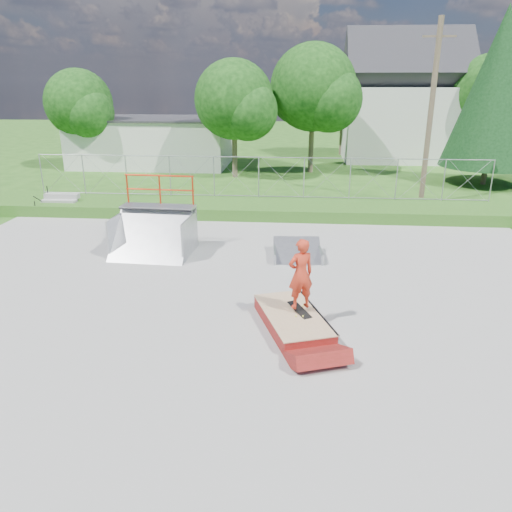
{
  "coord_description": "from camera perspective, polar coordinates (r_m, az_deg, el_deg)",
  "views": [
    {
      "loc": [
        1.71,
        -11.4,
        5.49
      ],
      "look_at": [
        0.68,
        0.92,
        1.1
      ],
      "focal_mm": 35.0,
      "sensor_mm": 36.0,
      "label": 1
    }
  ],
  "objects": [
    {
      "name": "ground",
      "position": [
        12.77,
        -3.4,
        -5.96
      ],
      "size": [
        120.0,
        120.0,
        0.0
      ],
      "primitive_type": "plane",
      "color": "#295618",
      "rests_on": "ground"
    },
    {
      "name": "concrete_pad",
      "position": [
        12.76,
        -3.41,
        -5.88
      ],
      "size": [
        20.0,
        16.0,
        0.04
      ],
      "primitive_type": "cube",
      "color": "#9C9D9A",
      "rests_on": "ground"
    },
    {
      "name": "grass_berm",
      "position": [
        21.61,
        0.09,
        5.51
      ],
      "size": [
        24.0,
        3.0,
        0.5
      ],
      "primitive_type": "cube",
      "color": "#295618",
      "rests_on": "ground"
    },
    {
      "name": "grind_box",
      "position": [
        11.73,
        4.2,
        -7.39
      ],
      "size": [
        1.98,
        2.78,
        0.37
      ],
      "rotation": [
        0.0,
        0.0,
        0.34
      ],
      "color": "maroon",
      "rests_on": "concrete_pad"
    },
    {
      "name": "quarter_pipe",
      "position": [
        16.5,
        -11.88,
        4.19
      ],
      "size": [
        2.6,
        2.24,
        2.48
      ],
      "primitive_type": null,
      "rotation": [
        0.0,
        0.0,
        -0.06
      ],
      "color": "#95979C",
      "rests_on": "concrete_pad"
    },
    {
      "name": "flat_bank_ramp",
      "position": [
        16.18,
        4.73,
        0.52
      ],
      "size": [
        1.63,
        1.72,
        0.47
      ],
      "primitive_type": null,
      "rotation": [
        0.0,
        0.0,
        0.06
      ],
      "color": "#95979C",
      "rests_on": "concrete_pad"
    },
    {
      "name": "skateboard",
      "position": [
        11.72,
        5.0,
        -6.17
      ],
      "size": [
        0.6,
        0.79,
        0.13
      ],
      "primitive_type": "cube",
      "rotation": [
        0.14,
        0.0,
        0.55
      ],
      "color": "black",
      "rests_on": "grind_box"
    },
    {
      "name": "skater",
      "position": [
        11.38,
        5.12,
        -2.4
      ],
      "size": [
        0.72,
        0.61,
        1.66
      ],
      "primitive_type": "imported",
      "rotation": [
        0.0,
        0.0,
        3.57
      ],
      "color": "red",
      "rests_on": "grind_box"
    },
    {
      "name": "concrete_stairs",
      "position": [
        23.11,
        -21.69,
        5.43
      ],
      "size": [
        1.5,
        1.6,
        0.8
      ],
      "primitive_type": null,
      "color": "#9C9D9A",
      "rests_on": "ground"
    },
    {
      "name": "chain_link_fence",
      "position": [
        22.34,
        0.31,
        8.99
      ],
      "size": [
        20.0,
        0.06,
        1.8
      ],
      "primitive_type": null,
      "color": "gray",
      "rests_on": "grass_berm"
    },
    {
      "name": "utility_building_flat",
      "position": [
        35.01,
        -11.65,
        12.6
      ],
      "size": [
        10.0,
        6.0,
        3.0
      ],
      "primitive_type": "cube",
      "color": "silver",
      "rests_on": "ground"
    },
    {
      "name": "gable_house",
      "position": [
        38.14,
        16.47,
        16.29
      ],
      "size": [
        8.4,
        6.08,
        8.94
      ],
      "color": "silver",
      "rests_on": "ground"
    },
    {
      "name": "utility_pole",
      "position": [
        24.15,
        19.31,
        14.96
      ],
      "size": [
        0.24,
        0.24,
        8.0
      ],
      "primitive_type": "cylinder",
      "color": "brown",
      "rests_on": "ground"
    },
    {
      "name": "tree_left_near",
      "position": [
        29.46,
        -2.07,
        17.09
      ],
      "size": [
        4.76,
        4.48,
        6.65
      ],
      "color": "brown",
      "rests_on": "ground"
    },
    {
      "name": "tree_center",
      "position": [
        31.23,
        7.1,
        18.21
      ],
      "size": [
        5.44,
        5.12,
        7.6
      ],
      "color": "brown",
      "rests_on": "ground"
    },
    {
      "name": "tree_left_far",
      "position": [
        34.06,
        -19.31,
        15.88
      ],
      "size": [
        4.42,
        4.16,
        6.18
      ],
      "color": "brown",
      "rests_on": "ground"
    },
    {
      "name": "tree_right_far",
      "position": [
        37.41,
        25.48,
        16.29
      ],
      "size": [
        5.1,
        4.8,
        7.12
      ],
      "color": "brown",
      "rests_on": "ground"
    },
    {
      "name": "tree_back_mid",
      "position": [
        39.46,
        10.29,
        16.54
      ],
      "size": [
        4.08,
        3.84,
        5.7
      ],
      "color": "brown",
      "rests_on": "ground"
    },
    {
      "name": "conifer_tree",
      "position": [
        30.21,
        25.88,
        16.86
      ],
      "size": [
        5.04,
        5.04,
        9.1
      ],
      "color": "brown",
      "rests_on": "ground"
    }
  ]
}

